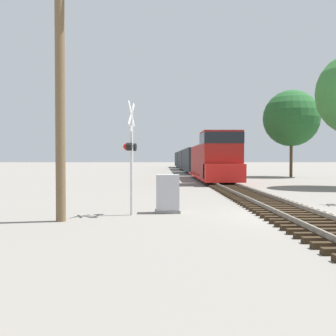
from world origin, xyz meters
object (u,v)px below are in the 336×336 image
at_px(freight_train, 191,160).
at_px(utility_pole, 60,92).
at_px(crossing_signal_near, 131,151).
at_px(tree_mid_background, 291,118).
at_px(relay_cabinet, 168,194).

distance_m(freight_train, utility_pole, 51.23).
bearing_deg(crossing_signal_near, utility_pole, -48.23).
height_order(freight_train, tree_mid_background, tree_mid_background).
bearing_deg(relay_cabinet, freight_train, 84.54).
bearing_deg(utility_pole, tree_mid_background, 59.71).
bearing_deg(utility_pole, relay_cabinet, 28.70).
bearing_deg(crossing_signal_near, freight_train, -177.54).
distance_m(crossing_signal_near, tree_mid_background, 34.47).
xyz_separation_m(utility_pole, tree_mid_background, (18.45, 31.59, 2.36)).
bearing_deg(relay_cabinet, tree_mid_background, 63.49).
relative_size(freight_train, crossing_signal_near, 16.46).
relative_size(freight_train, utility_pole, 8.21).
bearing_deg(tree_mid_background, freight_train, 118.16).
relative_size(crossing_signal_near, tree_mid_background, 0.43).
bearing_deg(utility_pole, freight_train, 80.62).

